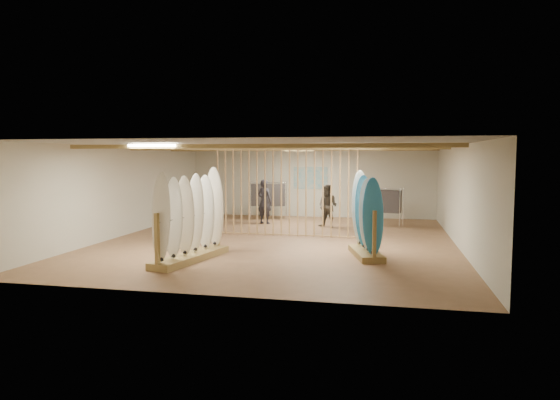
% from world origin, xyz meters
% --- Properties ---
extents(floor, '(12.00, 12.00, 0.00)m').
position_xyz_m(floor, '(0.00, 0.00, 0.00)').
color(floor, '#8E6545').
rests_on(floor, ground).
extents(ceiling, '(12.00, 12.00, 0.00)m').
position_xyz_m(ceiling, '(0.00, 0.00, 2.80)').
color(ceiling, gray).
rests_on(ceiling, ground).
extents(wall_back, '(12.00, 0.00, 12.00)m').
position_xyz_m(wall_back, '(0.00, 6.00, 1.40)').
color(wall_back, beige).
rests_on(wall_back, ground).
extents(wall_front, '(12.00, 0.00, 12.00)m').
position_xyz_m(wall_front, '(0.00, -6.00, 1.40)').
color(wall_front, beige).
rests_on(wall_front, ground).
extents(wall_left, '(0.00, 12.00, 12.00)m').
position_xyz_m(wall_left, '(-5.00, 0.00, 1.40)').
color(wall_left, beige).
rests_on(wall_left, ground).
extents(wall_right, '(0.00, 12.00, 12.00)m').
position_xyz_m(wall_right, '(5.00, 0.00, 1.40)').
color(wall_right, beige).
rests_on(wall_right, ground).
extents(ceiling_slats, '(9.50, 6.12, 0.10)m').
position_xyz_m(ceiling_slats, '(0.00, 0.00, 2.72)').
color(ceiling_slats, '#9A7E46').
rests_on(ceiling_slats, ground).
extents(light_panels, '(1.20, 0.35, 0.06)m').
position_xyz_m(light_panels, '(0.00, 0.00, 2.74)').
color(light_panels, white).
rests_on(light_panels, ground).
extents(bamboo_partition, '(4.45, 0.05, 2.78)m').
position_xyz_m(bamboo_partition, '(0.00, 0.80, 1.40)').
color(bamboo_partition, '#AB8453').
rests_on(bamboo_partition, ground).
extents(poster, '(1.40, 0.03, 0.90)m').
position_xyz_m(poster, '(0.00, 5.98, 1.60)').
color(poster, teal).
rests_on(poster, ground).
extents(rack_left, '(1.10, 2.68, 2.11)m').
position_xyz_m(rack_left, '(-1.49, -3.25, 0.72)').
color(rack_left, '#9A7E46').
rests_on(rack_left, floor).
extents(rack_right, '(1.00, 1.86, 2.06)m').
position_xyz_m(rack_right, '(2.59, -1.90, 0.70)').
color(rack_right, '#9A7E46').
rests_on(rack_right, floor).
extents(clothing_rack_a, '(1.39, 0.58, 1.51)m').
position_xyz_m(clothing_rack_a, '(-1.46, 4.59, 0.98)').
color(clothing_rack_a, silver).
rests_on(clothing_rack_a, floor).
extents(clothing_rack_b, '(1.25, 0.71, 1.39)m').
position_xyz_m(clothing_rack_b, '(2.96, 3.61, 0.91)').
color(clothing_rack_b, silver).
rests_on(clothing_rack_b, floor).
extents(shopper_a, '(0.80, 0.67, 1.86)m').
position_xyz_m(shopper_a, '(-1.33, 3.49, 0.93)').
color(shopper_a, '#25242B').
rests_on(shopper_a, floor).
extents(shopper_b, '(1.01, 0.91, 1.70)m').
position_xyz_m(shopper_b, '(1.07, 3.01, 0.85)').
color(shopper_b, '#3B362D').
rests_on(shopper_b, floor).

